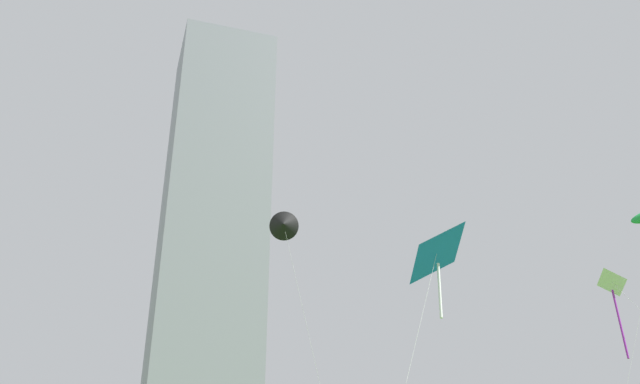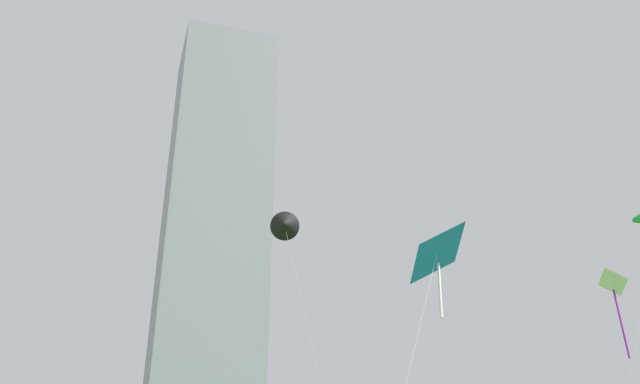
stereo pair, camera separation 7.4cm
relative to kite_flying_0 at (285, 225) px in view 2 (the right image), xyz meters
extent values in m
cone|color=black|center=(0.00, 0.00, 0.01)|extent=(2.10, 2.09, 1.80)
pyramid|color=blue|center=(-0.15, -11.14, -5.37)|extent=(1.97, 2.20, 1.30)
cylinder|color=white|center=(-0.15, -11.16, -6.78)|extent=(0.37, 0.32, 2.16)
cylinder|color=silver|center=(12.27, -9.85, -8.03)|extent=(7.82, 2.12, 17.39)
pyramid|color=white|center=(13.10, -9.43, -3.29)|extent=(1.87, 1.53, 0.65)
cylinder|color=purple|center=(13.09, -9.43, -5.36)|extent=(0.40, 0.41, 3.47)
cube|color=gray|center=(34.33, 84.98, 32.76)|extent=(23.23, 22.42, 98.96)
camera|label=1|loc=(-16.80, -28.38, -15.00)|focal=39.34mm
camera|label=2|loc=(-16.74, -28.42, -15.00)|focal=39.34mm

